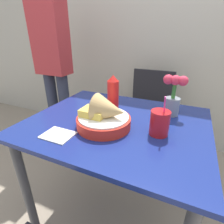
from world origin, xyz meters
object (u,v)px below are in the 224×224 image
at_px(ketchup_bottle, 113,93).
at_px(drink_cup, 160,124).
at_px(chair_far_window, 149,109).
at_px(flower_vase, 173,96).
at_px(person_standing, 52,55).
at_px(food_basket, 105,117).

xyz_separation_m(ketchup_bottle, drink_cup, (0.32, -0.18, -0.05)).
height_order(chair_far_window, flower_vase, flower_vase).
bearing_deg(chair_far_window, drink_cup, -75.35).
xyz_separation_m(drink_cup, person_standing, (-1.12, 0.58, 0.20)).
xyz_separation_m(ketchup_bottle, person_standing, (-0.81, 0.40, 0.14)).
height_order(food_basket, person_standing, person_standing).
relative_size(chair_far_window, flower_vase, 3.77).
xyz_separation_m(chair_far_window, flower_vase, (0.25, -0.62, 0.37)).
bearing_deg(person_standing, drink_cup, -27.41).
relative_size(food_basket, drink_cup, 1.37).
bearing_deg(flower_vase, person_standing, 164.00).
bearing_deg(person_standing, food_basket, -35.98).
bearing_deg(food_basket, ketchup_bottle, 104.46).
height_order(chair_far_window, ketchup_bottle, ketchup_bottle).
bearing_deg(flower_vase, ketchup_bottle, -167.91).
relative_size(food_basket, person_standing, 0.16).
bearing_deg(person_standing, flower_vase, -16.00).
bearing_deg(chair_far_window, ketchup_bottle, -97.53).
relative_size(drink_cup, flower_vase, 0.86).
bearing_deg(flower_vase, drink_cup, -95.51).
bearing_deg(drink_cup, ketchup_bottle, 150.52).
xyz_separation_m(chair_far_window, ketchup_bottle, (-0.09, -0.69, 0.36)).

